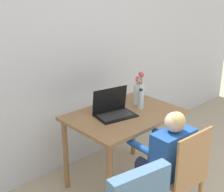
% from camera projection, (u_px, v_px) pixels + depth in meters
% --- Properties ---
extents(wall_back, '(6.40, 0.05, 2.50)m').
position_uv_depth(wall_back, '(60.00, 51.00, 2.99)').
color(wall_back, silver).
rests_on(wall_back, ground_plane).
extents(dining_table, '(1.02, 0.71, 0.74)m').
position_uv_depth(dining_table, '(124.00, 124.00, 2.90)').
color(dining_table, olive).
rests_on(dining_table, ground_plane).
extents(chair_occupied, '(0.42, 0.42, 0.88)m').
position_uv_depth(chair_occupied, '(178.00, 177.00, 2.39)').
color(chair_occupied, olive).
rests_on(chair_occupied, ground_plane).
extents(person_seated, '(0.37, 0.44, 0.99)m').
position_uv_depth(person_seated, '(167.00, 153.00, 2.43)').
color(person_seated, '#1E4C9E').
rests_on(person_seated, ground_plane).
extents(laptop, '(0.39, 0.30, 0.24)m').
position_uv_depth(laptop, '(113.00, 109.00, 2.81)').
color(laptop, black).
rests_on(laptop, dining_table).
extents(flower_vase, '(0.10, 0.10, 0.32)m').
position_uv_depth(flower_vase, '(139.00, 92.00, 3.05)').
color(flower_vase, silver).
rests_on(flower_vase, dining_table).
extents(water_bottle, '(0.06, 0.06, 0.19)m').
position_uv_depth(water_bottle, '(141.00, 99.00, 2.95)').
color(water_bottle, silver).
rests_on(water_bottle, dining_table).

